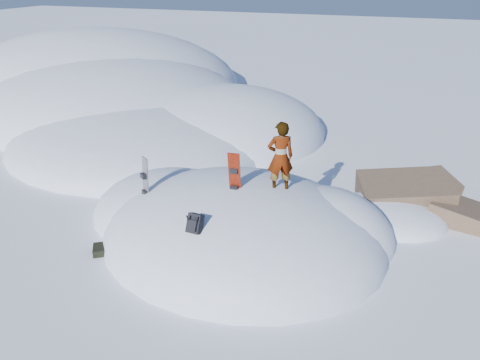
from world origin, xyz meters
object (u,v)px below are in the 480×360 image
(snowboard_dark, at_px, (145,186))
(person, at_px, (280,157))
(snowboard_red, at_px, (235,181))
(backpack, at_px, (195,224))

(snowboard_dark, xyz_separation_m, person, (3.21, 0.68, 0.96))
(snowboard_red, bearing_deg, person, 22.64)
(backpack, relative_size, person, 0.29)
(snowboard_red, relative_size, snowboard_dark, 0.99)
(snowboard_red, xyz_separation_m, person, (0.93, 0.48, 0.54))
(snowboard_dark, bearing_deg, backpack, -0.51)
(snowboard_red, bearing_deg, backpack, -103.31)
(snowboard_dark, height_order, backpack, snowboard_dark)
(snowboard_red, distance_m, backpack, 1.67)
(person, bearing_deg, snowboard_red, -1.82)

